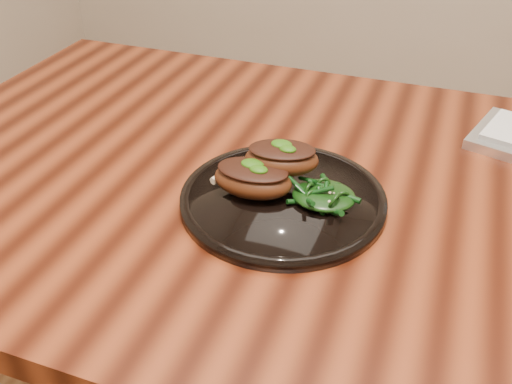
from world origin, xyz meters
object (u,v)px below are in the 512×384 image
desk (404,248)px  greens_heap (324,192)px  lamb_chop_front (252,178)px  plate (283,199)px

desk → greens_heap: bearing=-150.7°
desk → greens_heap: 0.17m
desk → lamb_chop_front: size_ratio=14.06×
desk → plate: 0.20m
desk → lamb_chop_front: 0.25m
greens_heap → desk: bearing=29.3°
desk → greens_heap: size_ratio=18.98×
desk → plate: (-0.16, -0.07, 0.09)m
plate → lamb_chop_front: size_ratio=2.42×
lamb_chop_front → greens_heap: size_ratio=1.35×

